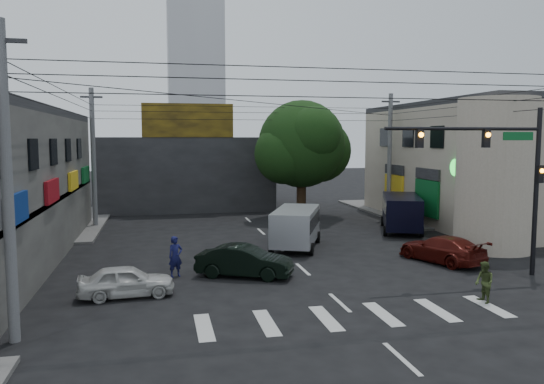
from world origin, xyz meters
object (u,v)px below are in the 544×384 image
object	(u,v)px
traffic_officer	(175,257)
silver_minivan	(296,229)
white_compact	(126,281)
navy_van	(401,214)
maroon_sedan	(442,249)
utility_pole_near_left	(7,185)
utility_pole_far_right	(390,156)
pedestrian_olive	(484,282)
dark_sedan	(245,261)
utility_pole_far_left	(93,158)
street_tree	(302,144)
traffic_gantry	(503,164)

from	to	relation	value
traffic_officer	silver_minivan	bearing A→B (deg)	12.68
white_compact	traffic_officer	bearing A→B (deg)	-40.68
white_compact	navy_van	distance (m)	19.70
maroon_sedan	traffic_officer	bearing A→B (deg)	-19.63
utility_pole_near_left	utility_pole_far_right	xyz separation A→B (m)	(21.00, 20.50, 0.00)
utility_pole_near_left	navy_van	world-z (taller)	utility_pole_near_left
silver_minivan	pedestrian_olive	distance (m)	11.55
dark_sedan	utility_pole_far_left	bearing A→B (deg)	52.11
white_compact	maroon_sedan	size ratio (longest dim) A/B	0.75
maroon_sedan	utility_pole_near_left	bearing A→B (deg)	0.55
white_compact	silver_minivan	size ratio (longest dim) A/B	0.67
street_tree	pedestrian_olive	bearing A→B (deg)	-87.06
dark_sedan	utility_pole_far_right	bearing A→B (deg)	-17.72
traffic_officer	street_tree	bearing A→B (deg)	34.05
utility_pole_far_left	maroon_sedan	xyz separation A→B (m)	(17.36, -14.02, -3.96)
traffic_gantry	maroon_sedan	size ratio (longest dim) A/B	1.51
street_tree	maroon_sedan	size ratio (longest dim) A/B	1.82
dark_sedan	white_compact	world-z (taller)	dark_sedan
utility_pole_far_left	white_compact	distance (m)	17.35
street_tree	white_compact	world-z (taller)	street_tree
utility_pole_far_left	navy_van	size ratio (longest dim) A/B	1.52
traffic_gantry	pedestrian_olive	xyz separation A→B (m)	(-2.74, -3.08, -4.08)
utility_pole_far_right	traffic_officer	size ratio (longest dim) A/B	5.25
utility_pole_far_right	white_compact	bearing A→B (deg)	-137.36
utility_pole_near_left	dark_sedan	world-z (taller)	utility_pole_near_left
dark_sedan	navy_van	size ratio (longest dim) A/B	0.71
utility_pole_far_left	pedestrian_olive	bearing A→B (deg)	-52.19
utility_pole_far_left	white_compact	size ratio (longest dim) A/B	2.55
dark_sedan	navy_van	world-z (taller)	navy_van
utility_pole_far_right	navy_van	xyz separation A→B (m)	(-1.69, -5.67, -3.47)
utility_pole_far_left	silver_minivan	world-z (taller)	utility_pole_far_left
street_tree	utility_pole_near_left	xyz separation A→B (m)	(-14.50, -21.50, -0.87)
maroon_sedan	pedestrian_olive	xyz separation A→B (m)	(-1.78, -6.06, 0.11)
utility_pole_far_right	silver_minivan	size ratio (longest dim) A/B	1.72
pedestrian_olive	dark_sedan	bearing A→B (deg)	-122.67
dark_sedan	silver_minivan	distance (m)	6.52
utility_pole_near_left	white_compact	bearing A→B (deg)	52.75
dark_sedan	traffic_officer	bearing A→B (deg)	102.50
street_tree	pedestrian_olive	distance (m)	21.63
dark_sedan	navy_van	distance (m)	14.69
silver_minivan	navy_van	size ratio (longest dim) A/B	0.88
utility_pole_far_right	traffic_officer	bearing A→B (deg)	-138.94
utility_pole_far_right	silver_minivan	world-z (taller)	utility_pole_far_right
street_tree	dark_sedan	size ratio (longest dim) A/B	2.01
utility_pole_far_right	maroon_sedan	distance (m)	15.02
utility_pole_near_left	navy_van	xyz separation A→B (m)	(19.31, 14.83, -3.47)
street_tree	traffic_gantry	size ratio (longest dim) A/B	1.21
utility_pole_near_left	traffic_officer	bearing A→B (deg)	53.02
utility_pole_far_left	dark_sedan	world-z (taller)	utility_pole_far_left
utility_pole_near_left	traffic_officer	distance (m)	8.85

